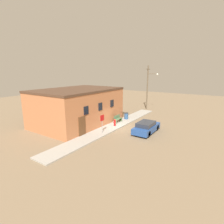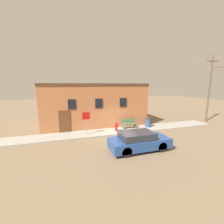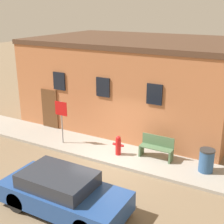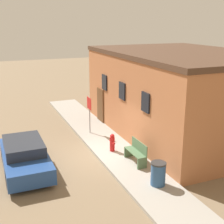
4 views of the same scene
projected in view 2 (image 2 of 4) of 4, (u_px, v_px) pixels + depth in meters
The scene contains 9 objects.
ground_plane at pixel (120, 135), 13.59m from camera, with size 80.00×80.00×0.00m, color #7A664C.
sidewalk at pixel (116, 131), 14.55m from camera, with size 21.62×2.06×0.13m.
brick_building at pixel (92, 103), 18.11m from camera, with size 11.00×7.50×4.64m.
fire_hydrant at pixel (116, 127), 14.30m from camera, with size 0.50×0.24×0.87m.
stop_sign at pixel (86, 119), 13.09m from camera, with size 0.66×0.06×2.04m.
bench at pixel (129, 124), 15.25m from camera, with size 1.42×0.44×0.97m.
trash_bin at pixel (148, 122), 15.76m from camera, with size 0.60×0.60×0.93m.
utility_pole at pixel (211, 86), 17.91m from camera, with size 1.80×1.99×7.86m.
parked_car at pixel (139, 141), 10.45m from camera, with size 4.21×1.80×1.30m.
Camera 2 is at (-4.67, -12.15, 4.52)m, focal length 24.00 mm.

